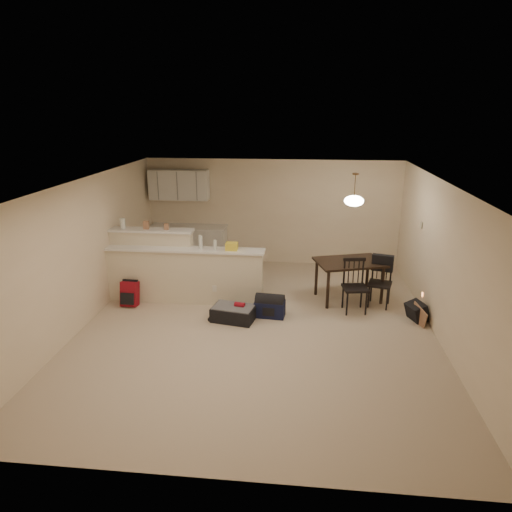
# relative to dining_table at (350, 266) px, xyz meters

# --- Properties ---
(room) EXTENTS (7.00, 7.02, 2.50)m
(room) POSITION_rel_dining_table_xyz_m (-1.67, -1.35, 0.55)
(room) COLOR beige
(room) RESTS_ON ground
(breakfast_bar) EXTENTS (3.08, 0.58, 1.39)m
(breakfast_bar) POSITION_rel_dining_table_xyz_m (-3.42, -0.37, -0.09)
(breakfast_bar) COLOR beige
(breakfast_bar) RESTS_ON ground
(upper_cabinets) EXTENTS (1.40, 0.34, 0.70)m
(upper_cabinets) POSITION_rel_dining_table_xyz_m (-3.87, 1.97, 1.20)
(upper_cabinets) COLOR white
(upper_cabinets) RESTS_ON room
(kitchen_counter) EXTENTS (1.80, 0.60, 0.90)m
(kitchen_counter) POSITION_rel_dining_table_xyz_m (-3.67, 1.84, -0.25)
(kitchen_counter) COLOR white
(kitchen_counter) RESTS_ON ground
(thermostat) EXTENTS (0.02, 0.12, 0.12)m
(thermostat) POSITION_rel_dining_table_xyz_m (1.32, 0.20, 0.80)
(thermostat) COLOR beige
(thermostat) RESTS_ON room
(jar) EXTENTS (0.10, 0.10, 0.20)m
(jar) POSITION_rel_dining_table_xyz_m (-4.41, -0.23, 0.79)
(jar) COLOR silver
(jar) RESTS_ON breakfast_bar
(cereal_box) EXTENTS (0.10, 0.07, 0.16)m
(cereal_box) POSITION_rel_dining_table_xyz_m (-3.95, -0.23, 0.77)
(cereal_box) COLOR #A57555
(cereal_box) RESTS_ON breakfast_bar
(small_box) EXTENTS (0.08, 0.06, 0.12)m
(small_box) POSITION_rel_dining_table_xyz_m (-3.55, -0.23, 0.75)
(small_box) COLOR #A57555
(small_box) RESTS_ON breakfast_bar
(bottle_a) EXTENTS (0.07, 0.07, 0.26)m
(bottle_a) POSITION_rel_dining_table_xyz_m (-2.84, -0.45, 0.52)
(bottle_a) COLOR silver
(bottle_a) RESTS_ON breakfast_bar
(bottle_b) EXTENTS (0.06, 0.06, 0.18)m
(bottle_b) POSITION_rel_dining_table_xyz_m (-2.56, -0.45, 0.48)
(bottle_b) COLOR silver
(bottle_b) RESTS_ON breakfast_bar
(bag_lump) EXTENTS (0.22, 0.18, 0.14)m
(bag_lump) POSITION_rel_dining_table_xyz_m (-2.24, -0.45, 0.46)
(bag_lump) COLOR #A57555
(bag_lump) RESTS_ON breakfast_bar
(dining_table) EXTENTS (1.46, 1.19, 0.79)m
(dining_table) POSITION_rel_dining_table_xyz_m (0.00, 0.00, 0.00)
(dining_table) COLOR black
(dining_table) RESTS_ON ground
(pendant_lamp) EXTENTS (0.36, 0.36, 0.62)m
(pendant_lamp) POSITION_rel_dining_table_xyz_m (0.00, -0.00, 1.29)
(pendant_lamp) COLOR brown
(pendant_lamp) RESTS_ON room
(dining_chair_near) EXTENTS (0.50, 0.48, 1.00)m
(dining_chair_near) POSITION_rel_dining_table_xyz_m (0.06, -0.58, -0.20)
(dining_chair_near) COLOR black
(dining_chair_near) RESTS_ON ground
(dining_chair_far) EXTENTS (0.51, 0.50, 0.95)m
(dining_chair_far) POSITION_rel_dining_table_xyz_m (0.56, -0.27, -0.22)
(dining_chair_far) COLOR black
(dining_chair_far) RESTS_ON ground
(suitcase) EXTENTS (0.82, 0.61, 0.25)m
(suitcase) POSITION_rel_dining_table_xyz_m (-2.12, -1.17, -0.57)
(suitcase) COLOR black
(suitcase) RESTS_ON ground
(red_backpack) EXTENTS (0.32, 0.21, 0.47)m
(red_backpack) POSITION_rel_dining_table_xyz_m (-4.19, -0.74, -0.46)
(red_backpack) COLOR maroon
(red_backpack) RESTS_ON ground
(navy_duffel) EXTENTS (0.57, 0.34, 0.30)m
(navy_duffel) POSITION_rel_dining_table_xyz_m (-1.48, -0.94, -0.55)
(navy_duffel) COLOR #101635
(navy_duffel) RESTS_ON ground
(black_daypack) EXTENTS (0.36, 0.43, 0.32)m
(black_daypack) POSITION_rel_dining_table_xyz_m (1.15, -0.83, -0.54)
(black_daypack) COLOR black
(black_daypack) RESTS_ON ground
(cardboard_sheet) EXTENTS (0.16, 0.41, 0.32)m
(cardboard_sheet) POSITION_rel_dining_table_xyz_m (1.15, -0.99, -0.54)
(cardboard_sheet) COLOR #A57555
(cardboard_sheet) RESTS_ON ground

